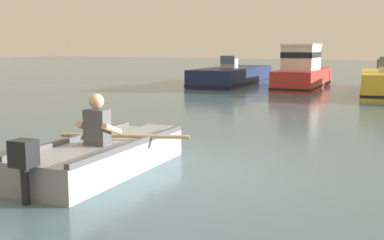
% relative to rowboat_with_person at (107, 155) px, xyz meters
% --- Properties ---
extents(ground_plane, '(120.00, 120.00, 0.00)m').
position_rel_rowboat_with_person_xyz_m(ground_plane, '(0.80, 0.32, -0.25)').
color(ground_plane, slate).
extents(rowboat_with_person, '(1.86, 3.72, 1.19)m').
position_rel_rowboat_with_person_xyz_m(rowboat_with_person, '(0.00, 0.00, 0.00)').
color(rowboat_with_person, gray).
rests_on(rowboat_with_person, ground).
extents(moored_boat_navy, '(2.61, 6.97, 1.40)m').
position_rel_rowboat_with_person_xyz_m(moored_boat_navy, '(-5.13, 16.13, 0.14)').
color(moored_boat_navy, '#19234C').
rests_on(moored_boat_navy, ground).
extents(moored_boat_red, '(2.12, 5.44, 1.94)m').
position_rel_rowboat_with_person_xyz_m(moored_boat_red, '(-1.53, 15.53, 0.47)').
color(moored_boat_red, '#B72D28').
rests_on(moored_boat_red, ground).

